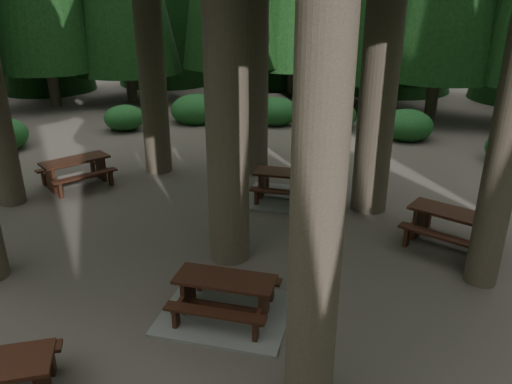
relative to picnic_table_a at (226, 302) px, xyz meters
The scene contains 6 objects.
ground 2.47m from the picnic_table_a, 141.29° to the left, with size 80.00×80.00×0.00m, color #544D44.
picnic_table_a is the anchor object (origin of this frame).
picnic_table_b 7.77m from the picnic_table_a, 158.81° to the left, with size 1.97×2.21×0.80m.
picnic_table_c 5.35m from the picnic_table_a, 106.84° to the left, with size 2.80×2.54×0.79m.
picnic_table_d 5.48m from the picnic_table_a, 59.75° to the left, with size 2.05×1.73×0.81m.
shrub_ring 2.60m from the picnic_table_a, 117.99° to the left, with size 23.86×24.64×1.49m.
Camera 1 is at (6.23, -7.44, 5.29)m, focal length 35.00 mm.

